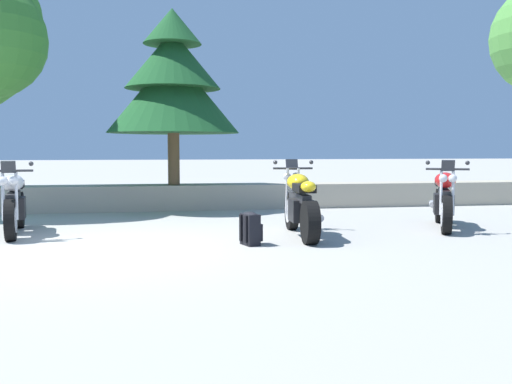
% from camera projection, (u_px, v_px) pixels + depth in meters
% --- Properties ---
extents(ground_plane, '(120.00, 120.00, 0.00)m').
position_uv_depth(ground_plane, '(111.00, 249.00, 7.51)').
color(ground_plane, '#A3A099').
extents(stone_wall, '(36.00, 0.80, 0.55)m').
position_uv_depth(stone_wall, '(130.00, 198.00, 12.20)').
color(stone_wall, '#A89E89').
rests_on(stone_wall, ground).
extents(motorcycle_silver_near_left, '(0.76, 2.06, 1.18)m').
position_uv_depth(motorcycle_silver_near_left, '(14.00, 204.00, 8.75)').
color(motorcycle_silver_near_left, black).
rests_on(motorcycle_silver_near_left, ground).
extents(motorcycle_yellow_centre, '(0.67, 2.07, 1.18)m').
position_uv_depth(motorcycle_yellow_centre, '(300.00, 205.00, 8.57)').
color(motorcycle_yellow_centre, black).
rests_on(motorcycle_yellow_centre, ground).
extents(motorcycle_red_far_right, '(1.09, 1.94, 1.18)m').
position_uv_depth(motorcycle_red_far_right, '(444.00, 200.00, 9.42)').
color(motorcycle_red_far_right, black).
rests_on(motorcycle_red_far_right, ground).
extents(rider_backpack, '(0.32, 0.34, 0.47)m').
position_uv_depth(rider_backpack, '(251.00, 228.00, 7.79)').
color(rider_backpack, black).
rests_on(rider_backpack, ground).
extents(pine_tree_mid_left, '(2.89, 2.89, 3.84)m').
position_uv_depth(pine_tree_mid_left, '(173.00, 81.00, 12.09)').
color(pine_tree_mid_left, brown).
rests_on(pine_tree_mid_left, stone_wall).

